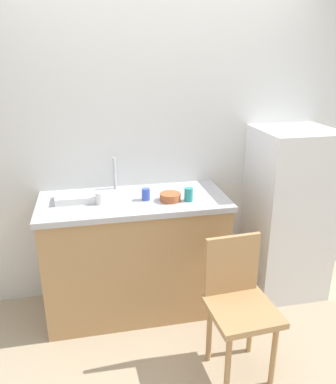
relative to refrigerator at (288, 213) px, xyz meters
name	(u,v)px	position (x,y,z in m)	size (l,w,h in m)	color
ground_plane	(182,359)	(-1.06, -0.67, -0.70)	(8.00, 8.00, 0.00)	tan
back_wall	(154,137)	(-1.06, 0.33, 0.61)	(4.80, 0.10, 2.63)	silver
cabinet_base	(135,257)	(-1.28, -0.02, -0.25)	(1.35, 0.60, 0.90)	tan
countertop	(134,201)	(-1.28, -0.02, 0.22)	(1.39, 0.64, 0.04)	#B7B7BC
faucet	(115,173)	(-1.39, 0.23, 0.37)	(0.02, 0.02, 0.25)	#B7B7BC
refrigerator	(288,213)	(0.00, 0.00, 0.00)	(0.59, 0.57, 1.40)	white
chair	(239,301)	(-0.73, -0.78, -0.20)	(0.42, 0.42, 0.89)	tan
dish_tray	(76,197)	(-1.70, 0.03, 0.26)	(0.28, 0.20, 0.05)	white
terracotta_bowl	(170,197)	(-1.02, -0.11, 0.27)	(0.15, 0.15, 0.06)	#B25B33
cup_white	(100,198)	(-1.53, -0.07, 0.28)	(0.07, 0.07, 0.08)	white
cup_teal	(189,194)	(-0.90, -0.14, 0.29)	(0.06, 0.06, 0.10)	teal
cup_blue	(146,194)	(-1.20, -0.06, 0.28)	(0.06, 0.06, 0.09)	blue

